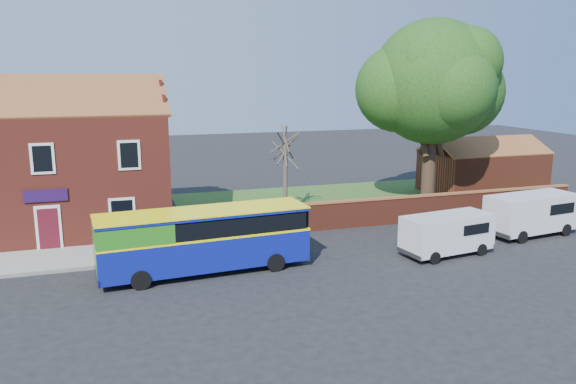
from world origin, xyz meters
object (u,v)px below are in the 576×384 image
object	(u,v)px
bus	(198,238)
large_tree	(432,86)
van_near	(447,233)
van_far	(531,213)

from	to	relation	value
bus	large_tree	bearing A→B (deg)	21.53
bus	van_near	xyz separation A→B (m)	(11.82, -1.06, -0.49)
bus	van_near	distance (m)	11.88
large_tree	bus	bearing A→B (deg)	-154.01
bus	van_far	distance (m)	18.09
bus	van_near	world-z (taller)	bus
van_near	large_tree	distance (m)	11.96
bus	large_tree	world-z (taller)	large_tree
bus	van_far	size ratio (longest dim) A/B	1.76
van_near	van_far	world-z (taller)	van_far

